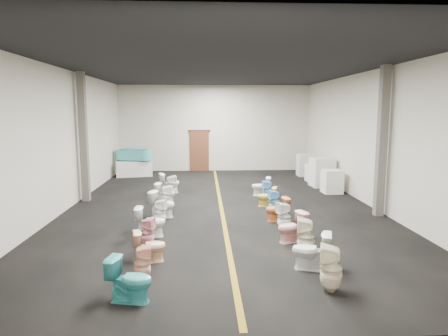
{
  "coord_description": "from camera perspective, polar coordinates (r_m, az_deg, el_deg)",
  "views": [
    {
      "loc": [
        -0.55,
        -13.13,
        3.18
      ],
      "look_at": [
        0.16,
        1.0,
        1.14
      ],
      "focal_mm": 32.0,
      "sensor_mm": 36.0,
      "label": 1
    }
  ],
  "objects": [
    {
      "name": "column_right",
      "position": [
        12.81,
        21.63,
        3.47
      ],
      "size": [
        0.25,
        0.25,
        4.5
      ],
      "primitive_type": "cube",
      "color": "#59544C",
      "rests_on": "floor"
    },
    {
      "name": "toilet_left_0",
      "position": [
        7.09,
        -13.26,
        -15.27
      ],
      "size": [
        0.82,
        0.58,
        0.77
      ],
      "primitive_type": "imported",
      "rotation": [
        0.0,
        0.0,
        1.35
      ],
      "color": "teal",
      "rests_on": "floor"
    },
    {
      "name": "toilet_left_8",
      "position": [
        13.94,
        -8.37,
        -3.58
      ],
      "size": [
        0.76,
        0.54,
        0.71
      ],
      "primitive_type": "imported",
      "rotation": [
        0.0,
        0.0,
        1.35
      ],
      "color": "white",
      "rests_on": "floor"
    },
    {
      "name": "column_left",
      "position": [
        14.77,
        -19.43,
        4.14
      ],
      "size": [
        0.25,
        0.25,
        4.5
      ],
      "primitive_type": "cube",
      "color": "#59544C",
      "rests_on": "floor"
    },
    {
      "name": "toilet_right_8",
      "position": [
        14.15,
        6.22,
        -3.28
      ],
      "size": [
        0.38,
        0.37,
        0.74
      ],
      "primitive_type": "imported",
      "rotation": [
        0.0,
        0.0,
        -1.46
      ],
      "color": "#7DBBE8",
      "rests_on": "floor"
    },
    {
      "name": "wall_back",
      "position": [
        21.15,
        -1.38,
        5.69
      ],
      "size": [
        10.0,
        0.0,
        10.0
      ],
      "primitive_type": "plane",
      "rotation": [
        1.57,
        0.0,
        0.0
      ],
      "color": "beige",
      "rests_on": "ground"
    },
    {
      "name": "appliance_crate_a",
      "position": [
        16.04,
        15.17,
        -1.88
      ],
      "size": [
        0.72,
        0.72,
        0.9
      ],
      "primitive_type": "cube",
      "rotation": [
        0.0,
        0.0,
        0.03
      ],
      "color": "silver",
      "rests_on": "floor"
    },
    {
      "name": "wall_right",
      "position": [
        14.28,
        20.06,
        3.98
      ],
      "size": [
        0.0,
        16.0,
        16.0
      ],
      "primitive_type": "plane",
      "rotation": [
        1.57,
        0.0,
        -1.57
      ],
      "color": "beige",
      "rests_on": "ground"
    },
    {
      "name": "toilet_left_6",
      "position": [
        12.17,
        -8.8,
        -5.13
      ],
      "size": [
        0.87,
        0.65,
        0.79
      ],
      "primitive_type": "imported",
      "rotation": [
        0.0,
        0.0,
        1.26
      ],
      "color": "white",
      "rests_on": "floor"
    },
    {
      "name": "toilet_left_4",
      "position": [
        10.38,
        -10.47,
        -7.56
      ],
      "size": [
        0.76,
        0.45,
        0.77
      ],
      "primitive_type": "imported",
      "rotation": [
        0.0,
        0.0,
        1.55
      ],
      "color": "white",
      "rests_on": "floor"
    },
    {
      "name": "appliance_crate_d",
      "position": [
        19.96,
        11.53,
        0.42
      ],
      "size": [
        0.75,
        0.75,
        1.06
      ],
      "primitive_type": "cube",
      "rotation": [
        0.0,
        0.0,
        -0.01
      ],
      "color": "silver",
      "rests_on": "floor"
    },
    {
      "name": "appliance_crate_b",
      "position": [
        17.29,
        13.81,
        -0.6
      ],
      "size": [
        0.95,
        0.95,
        1.21
      ],
      "primitive_type": "cube",
      "rotation": [
        0.0,
        0.0,
        0.08
      ],
      "color": "silver",
      "rests_on": "floor"
    },
    {
      "name": "wall_left",
      "position": [
        13.89,
        -21.59,
        3.8
      ],
      "size": [
        0.0,
        16.0,
        16.0
      ],
      "primitive_type": "plane",
      "rotation": [
        1.57,
        0.0,
        1.57
      ],
      "color": "beige",
      "rests_on": "ground"
    },
    {
      "name": "ceiling",
      "position": [
        13.2,
        -0.47,
        13.95
      ],
      "size": [
        16.0,
        16.0,
        0.0
      ],
      "primitive_type": "plane",
      "rotation": [
        3.14,
        0.0,
        0.0
      ],
      "color": "black",
      "rests_on": "ground"
    },
    {
      "name": "toilet_right_0",
      "position": [
        7.48,
        15.06,
        -13.68
      ],
      "size": [
        0.49,
        0.48,
        0.85
      ],
      "primitive_type": "imported",
      "rotation": [
        0.0,
        0.0,
        -1.88
      ],
      "color": "beige",
      "rests_on": "floor"
    },
    {
      "name": "toilet_left_9",
      "position": [
        14.76,
        -7.62,
        -2.66
      ],
      "size": [
        0.47,
        0.46,
        0.83
      ],
      "primitive_type": "imported",
      "rotation": [
        0.0,
        0.0,
        1.85
      ],
      "color": "silver",
      "rests_on": "floor"
    },
    {
      "name": "back_door",
      "position": [
        21.18,
        -3.53,
        2.43
      ],
      "size": [
        1.0,
        0.1,
        2.1
      ],
      "primitive_type": "cube",
      "color": "#562D19",
      "rests_on": "floor"
    },
    {
      "name": "toilet_left_5",
      "position": [
        11.28,
        -9.16,
        -6.3
      ],
      "size": [
        0.4,
        0.4,
        0.75
      ],
      "primitive_type": "imported",
      "rotation": [
        0.0,
        0.0,
        1.37
      ],
      "color": "white",
      "rests_on": "floor"
    },
    {
      "name": "toilet_right_1",
      "position": [
        8.36,
        12.36,
        -11.48
      ],
      "size": [
        0.86,
        0.64,
        0.78
      ],
      "primitive_type": "imported",
      "rotation": [
        0.0,
        0.0,
        -1.87
      ],
      "color": "silver",
      "rests_on": "floor"
    },
    {
      "name": "toilet_left_7",
      "position": [
        12.99,
        -8.32,
        -4.24
      ],
      "size": [
        0.45,
        0.44,
        0.8
      ],
      "primitive_type": "imported",
      "rotation": [
        0.0,
        0.0,
        1.84
      ],
      "color": "white",
      "rests_on": "floor"
    },
    {
      "name": "wall_front",
      "position": [
        5.24,
        3.22,
        -2.02
      ],
      "size": [
        10.0,
        0.0,
        10.0
      ],
      "primitive_type": "plane",
      "rotation": [
        -1.57,
        0.0,
        0.0
      ],
      "color": "beige",
      "rests_on": "ground"
    },
    {
      "name": "toilet_left_10",
      "position": [
        15.61,
        -7.79,
        -2.14
      ],
      "size": [
        0.87,
        0.66,
        0.79
      ],
      "primitive_type": "imported",
      "rotation": [
        0.0,
        0.0,
        1.89
      ],
      "color": "white",
      "rests_on": "floor"
    },
    {
      "name": "appliance_crate_c",
      "position": [
        18.43,
        12.75,
        -0.7
      ],
      "size": [
        0.71,
        0.71,
        0.78
      ],
      "primitive_type": "cube",
      "rotation": [
        0.0,
        0.0,
        0.03
      ],
      "color": "silver",
      "rests_on": "floor"
    },
    {
      "name": "toilet_right_9",
      "position": [
        15.06,
        5.32,
        -2.61
      ],
      "size": [
        0.74,
        0.47,
        0.72
      ],
      "primitive_type": "imported",
      "rotation": [
        0.0,
        0.0,
        -1.67
      ],
      "color": "white",
      "rests_on": "floor"
    },
    {
      "name": "toilet_right_7",
      "position": [
        13.38,
        6.14,
        -4.09
      ],
      "size": [
        0.75,
        0.55,
        0.68
      ],
      "primitive_type": "imported",
      "rotation": [
        0.0,
        0.0,
        -1.86
      ],
      "color": "#DBC94D",
      "rests_on": "floor"
    },
    {
      "name": "toilet_right_5",
      "position": [
        11.7,
        7.61,
        -5.87
      ],
      "size": [
        0.73,
        0.49,
        0.69
      ],
      "primitive_type": "imported",
      "rotation": [
        0.0,
        0.0,
        -1.41
      ],
      "color": "#D37538",
      "rests_on": "floor"
    },
    {
      "name": "bathtub",
      "position": [
        19.88,
        -12.78,
        1.92
      ],
      "size": [
        1.82,
        0.96,
        0.55
      ],
      "rotation": [
        0.0,
        0.0,
        -0.25
      ],
      "color": "teal",
      "rests_on": "display_table"
    },
    {
      "name": "door_frame",
      "position": [
        21.1,
        -3.55,
        5.32
      ],
      "size": [
        1.15,
        0.08,
        0.1
      ],
      "primitive_type": "cube",
      "color": "#331C11",
      "rests_on": "back_door"
    },
    {
      "name": "toilet_right_2",
      "position": [
        9.1,
        11.62,
        -9.58
      ],
      "size": [
        0.47,
        0.46,
        0.85
      ],
      "primitive_type": "imported",
      "rotation": [
        0.0,
        0.0,
        -1.8
      ],
      "color": "beige",
      "rests_on": "floor"
    },
    {
      "name": "toilet_left_2",
      "position": [
        8.72,
        -10.57,
        -10.92
      ],
      "size": [
        0.74,
        0.52,
        0.68
      ],
      "primitive_type": "imported",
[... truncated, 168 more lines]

